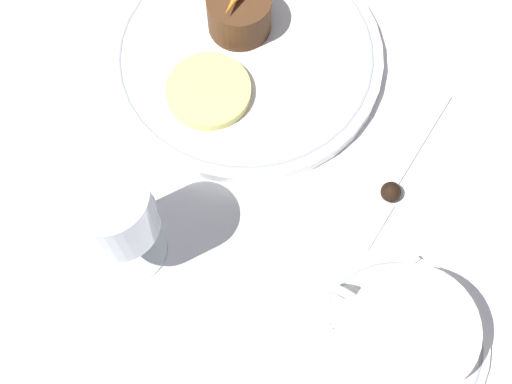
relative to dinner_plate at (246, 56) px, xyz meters
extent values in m
plane|color=white|center=(-0.01, 0.02, -0.01)|extent=(3.00, 3.00, 0.00)
cylinder|color=white|center=(0.00, 0.00, 0.00)|extent=(0.26, 0.26, 0.01)
torus|color=#999EA8|center=(0.00, 0.00, 0.00)|extent=(0.25, 0.25, 0.00)
cylinder|color=white|center=(-0.25, 0.17, 0.00)|extent=(0.15, 0.15, 0.01)
torus|color=#999EA8|center=(-0.25, 0.17, 0.00)|extent=(0.13, 0.13, 0.00)
cylinder|color=white|center=(-0.25, 0.17, 0.03)|extent=(0.10, 0.10, 0.05)
cylinder|color=#9E7A4C|center=(-0.25, 0.17, 0.03)|extent=(0.09, 0.09, 0.04)
torus|color=white|center=(-0.19, 0.17, 0.03)|extent=(0.03, 0.01, 0.04)
cube|color=silver|center=(-0.21, 0.15, 0.00)|extent=(0.04, 0.09, 0.00)
ellipsoid|color=silver|center=(-0.19, 0.20, 0.00)|extent=(0.02, 0.03, 0.00)
cylinder|color=silver|center=(-0.01, 0.21, -0.01)|extent=(0.06, 0.06, 0.01)
cylinder|color=silver|center=(-0.01, 0.21, 0.03)|extent=(0.01, 0.01, 0.06)
cylinder|color=silver|center=(-0.01, 0.21, 0.09)|extent=(0.06, 0.06, 0.06)
cylinder|color=#5B0F1E|center=(-0.01, 0.21, 0.08)|extent=(0.06, 0.06, 0.03)
cube|color=silver|center=(-0.18, 0.00, -0.01)|extent=(0.01, 0.13, 0.01)
cube|color=silver|center=(-0.18, 0.09, -0.01)|extent=(0.02, 0.05, 0.01)
cylinder|color=#4C2D19|center=(0.02, -0.02, 0.03)|extent=(0.06, 0.06, 0.04)
cylinder|color=#EFE075|center=(0.01, 0.06, 0.01)|extent=(0.08, 0.08, 0.01)
sphere|color=black|center=(-0.18, 0.06, 0.00)|extent=(0.02, 0.02, 0.02)
camera|label=1|loc=(-0.20, 0.33, 0.58)|focal=50.00mm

